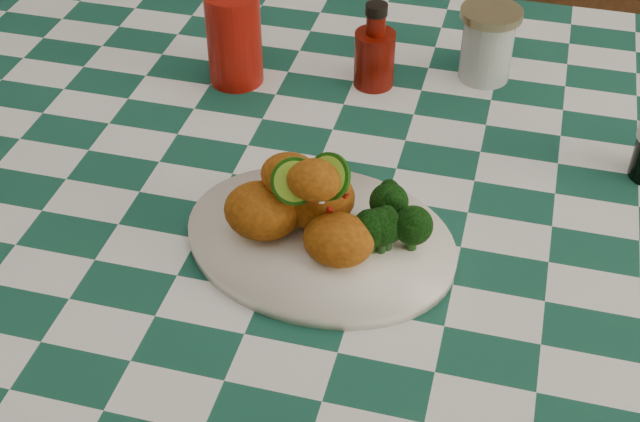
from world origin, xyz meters
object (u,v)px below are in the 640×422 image
(fried_chicken_pile, at_px, (317,199))
(wooden_chair_right, at_px, (594,116))
(plate, at_px, (320,241))
(wooden_chair_left, at_px, (275,53))
(ketchup_bottle, at_px, (375,45))
(mason_jar, at_px, (487,44))
(red_tumbler, at_px, (234,38))
(dining_table, at_px, (383,363))

(fried_chicken_pile, relative_size, wooden_chair_right, 0.18)
(plate, xyz_separation_m, wooden_chair_left, (-0.35, 0.93, -0.33))
(ketchup_bottle, xyz_separation_m, mason_jar, (0.16, 0.06, -0.01))
(red_tumbler, relative_size, ketchup_bottle, 1.08)
(plate, relative_size, red_tumbler, 2.33)
(fried_chicken_pile, distance_m, wooden_chair_right, 1.02)
(plate, relative_size, wooden_chair_right, 0.35)
(red_tumbler, height_order, mason_jar, red_tumbler)
(fried_chicken_pile, bearing_deg, wooden_chair_right, 67.34)
(red_tumbler, relative_size, wooden_chair_left, 0.15)
(plate, xyz_separation_m, ketchup_bottle, (-0.01, 0.37, 0.06))
(wooden_chair_left, distance_m, wooden_chair_right, 0.71)
(fried_chicken_pile, height_order, ketchup_bottle, ketchup_bottle)
(wooden_chair_left, bearing_deg, red_tumbler, -73.16)
(dining_table, distance_m, plate, 0.44)
(wooden_chair_left, relative_size, wooden_chair_right, 1.01)
(mason_jar, bearing_deg, dining_table, -108.03)
(fried_chicken_pile, xyz_separation_m, wooden_chair_right, (0.36, 0.87, -0.40))
(mason_jar, bearing_deg, plate, -108.46)
(plate, height_order, wooden_chair_left, wooden_chair_left)
(plate, relative_size, wooden_chair_left, 0.35)
(plate, relative_size, fried_chicken_pile, 1.92)
(red_tumbler, bearing_deg, ketchup_bottle, 11.53)
(plate, height_order, red_tumbler, red_tumbler)
(plate, distance_m, red_tumbler, 0.39)
(mason_jar, bearing_deg, wooden_chair_left, 134.12)
(mason_jar, bearing_deg, ketchup_bottle, -158.77)
(plate, bearing_deg, dining_table, 70.91)
(plate, bearing_deg, wooden_chair_left, 110.50)
(dining_table, height_order, red_tumbler, red_tumbler)
(plate, bearing_deg, wooden_chair_right, 67.55)
(wooden_chair_left, bearing_deg, dining_table, -57.54)
(mason_jar, xyz_separation_m, wooden_chair_right, (0.22, 0.44, -0.38))
(wooden_chair_left, bearing_deg, wooden_chair_right, -1.08)
(fried_chicken_pile, xyz_separation_m, mason_jar, (0.15, 0.43, -0.02))
(dining_table, distance_m, wooden_chair_left, 0.87)
(plate, distance_m, fried_chicken_pile, 0.06)
(red_tumbler, relative_size, wooden_chair_right, 0.15)
(fried_chicken_pile, bearing_deg, wooden_chair_left, 110.30)
(fried_chicken_pile, height_order, red_tumbler, red_tumbler)
(mason_jar, height_order, wooden_chair_right, wooden_chair_right)
(dining_table, distance_m, ketchup_bottle, 0.50)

